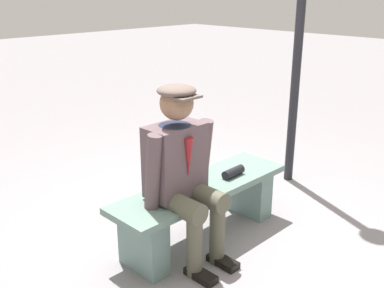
{
  "coord_description": "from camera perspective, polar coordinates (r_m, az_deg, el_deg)",
  "views": [
    {
      "loc": [
        2.24,
        2.14,
        1.87
      ],
      "look_at": [
        0.11,
        0.0,
        0.81
      ],
      "focal_mm": 42.03,
      "sensor_mm": 36.0,
      "label": 1
    }
  ],
  "objects": [
    {
      "name": "bench",
      "position": [
        3.47,
        1.29,
        -7.54
      ],
      "size": [
        1.54,
        0.45,
        0.46
      ],
      "color": "slate",
      "rests_on": "ground"
    },
    {
      "name": "rolled_magazine",
      "position": [
        3.54,
        5.26,
        -3.57
      ],
      "size": [
        0.21,
        0.08,
        0.07
      ],
      "primitive_type": "cylinder",
      "rotation": [
        0.0,
        1.57,
        0.03
      ],
      "color": "black",
      "rests_on": "bench"
    },
    {
      "name": "ground_plane",
      "position": [
        3.62,
        1.25,
        -11.74
      ],
      "size": [
        30.0,
        30.0,
        0.0
      ],
      "primitive_type": "plane",
      "color": "gray"
    },
    {
      "name": "seated_man",
      "position": [
        3.09,
        -1.25,
        -2.95
      ],
      "size": [
        0.58,
        0.61,
        1.26
      ],
      "color": "#57454A",
      "rests_on": "ground"
    }
  ]
}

